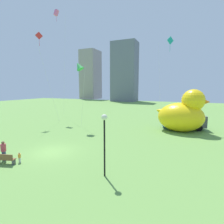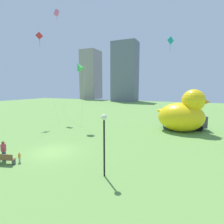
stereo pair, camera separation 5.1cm
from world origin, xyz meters
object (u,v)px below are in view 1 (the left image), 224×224
(person_adult, at_px, (3,150))
(kite_pink, at_px, (56,14))
(giant_inflatable_duck, at_px, (183,114))
(box_truck, at_px, (182,120))
(kite_teal, at_px, (169,45))
(lamppost, at_px, (104,132))
(person_child, at_px, (20,157))
(kite_red, at_px, (40,41))
(park_bench, at_px, (5,159))
(kite_green, at_px, (79,66))

(person_adult, distance_m, kite_pink, 30.43)
(giant_inflatable_duck, height_order, box_truck, giant_inflatable_duck)
(kite_teal, distance_m, kite_pink, 23.22)
(lamppost, xyz_separation_m, kite_pink, (-19.99, 19.28, 17.55))
(person_child, height_order, lamppost, lamppost)
(person_adult, height_order, box_truck, box_truck)
(giant_inflatable_duck, xyz_separation_m, kite_pink, (-24.43, 3.19, 18.21))
(person_child, relative_size, kite_teal, 0.06)
(giant_inflatable_duck, bearing_deg, kite_teal, 127.99)
(person_child, relative_size, giant_inflatable_duck, 0.12)
(kite_red, bearing_deg, park_bench, -54.77)
(park_bench, distance_m, person_adult, 1.05)
(kite_teal, bearing_deg, box_truck, -35.16)
(box_truck, relative_size, kite_green, 0.63)
(kite_green, bearing_deg, giant_inflatable_duck, 15.79)
(person_child, bearing_deg, kite_red, 128.53)
(park_bench, xyz_separation_m, kite_green, (-1.80, 13.52, 8.89))
(person_adult, height_order, person_child, person_adult)
(person_child, distance_m, kite_red, 22.73)
(person_adult, bearing_deg, lamppost, 6.61)
(box_truck, xyz_separation_m, kite_red, (-23.16, -4.26, 12.75))
(person_child, relative_size, kite_green, 0.09)
(lamppost, relative_size, kite_teal, 0.31)
(person_child, distance_m, lamppost, 8.02)
(lamppost, bearing_deg, giant_inflatable_duck, 74.58)
(park_bench, distance_m, kite_red, 22.84)
(park_bench, height_order, kite_green, kite_green)
(person_adult, bearing_deg, giant_inflatable_duck, 51.78)
(giant_inflatable_duck, xyz_separation_m, lamppost, (-4.44, -16.09, 0.66))
(lamppost, xyz_separation_m, kite_green, (-10.06, 11.99, 6.15))
(lamppost, bearing_deg, box_truck, 76.08)
(person_adult, distance_m, giant_inflatable_duck, 21.88)
(person_child, bearing_deg, box_truck, 57.23)
(kite_red, distance_m, kite_pink, 8.92)
(person_child, xyz_separation_m, kite_pink, (-12.50, 20.08, 20.29))
(person_adult, distance_m, kite_teal, 26.06)
(kite_green, relative_size, kite_red, 0.65)
(giant_inflatable_duck, relative_size, box_truck, 1.13)
(giant_inflatable_duck, xyz_separation_m, kite_teal, (-2.61, 3.34, 10.27))
(person_child, distance_m, kite_pink, 31.16)
(lamppost, xyz_separation_m, kite_red, (-18.79, 13.38, 10.98))
(giant_inflatable_duck, relative_size, lamppost, 1.64)
(park_bench, height_order, giant_inflatable_duck, giant_inflatable_duck)
(person_child, xyz_separation_m, kite_red, (-11.29, 14.18, 13.71))
(lamppost, distance_m, kite_green, 16.82)
(person_child, xyz_separation_m, kite_green, (-2.56, 12.79, 8.89))
(kite_pink, bearing_deg, kite_red, -78.46)
(person_adult, height_order, lamppost, lamppost)
(giant_inflatable_duck, xyz_separation_m, kite_green, (-14.50, -4.10, 6.81))
(kite_green, bearing_deg, box_truck, 21.39)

